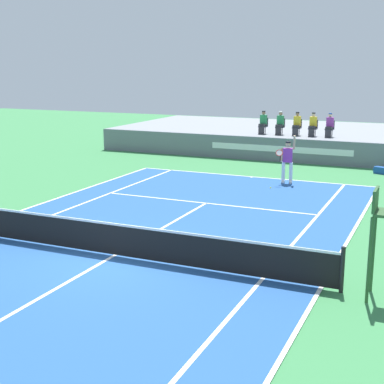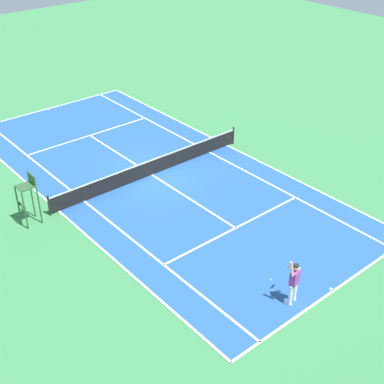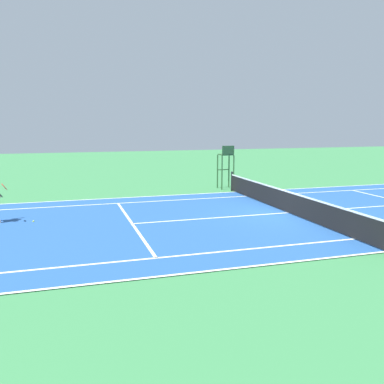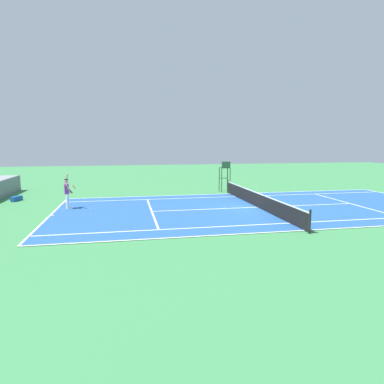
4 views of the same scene
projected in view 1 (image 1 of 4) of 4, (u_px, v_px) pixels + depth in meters
The scene contains 13 objects.
ground_plane at pixel (114, 257), 14.98m from camera, with size 80.00×80.00×0.00m, color #387F47.
court at pixel (114, 256), 14.98m from camera, with size 11.08×23.88×0.03m.
net at pixel (113, 238), 14.86m from camera, with size 11.98×0.10×1.07m.
barrier_wall at pixel (280, 150), 29.57m from camera, with size 21.66×0.25×1.26m.
bleacher_platform at pixel (302, 139), 34.13m from camera, with size 21.66×9.99×1.26m, color gray.
spectator_seated_0 at pixel (263, 123), 31.07m from camera, with size 0.44×0.60×1.27m.
spectator_seated_1 at pixel (280, 124), 30.69m from camera, with size 0.44×0.60×1.27m.
spectator_seated_2 at pixel (297, 124), 30.32m from camera, with size 0.44×0.60×1.27m.
spectator_seated_3 at pixel (313, 125), 29.98m from camera, with size 0.44×0.60×1.27m.
spectator_seated_4 at pixel (330, 126), 29.63m from camera, with size 0.44×0.60×1.27m.
tennis_player at pixel (287, 160), 24.09m from camera, with size 0.74×0.74×2.08m.
tennis_ball at pixel (271, 188), 23.22m from camera, with size 0.07×0.07×0.07m, color #D1E533.
equipment_bag at pixel (384, 171), 26.31m from camera, with size 0.96×0.61×0.32m.
Camera 1 is at (7.69, -12.16, 4.98)m, focal length 52.66 mm.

